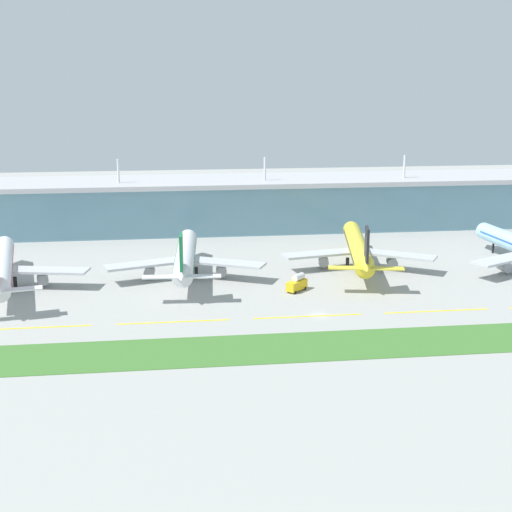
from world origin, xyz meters
The scene contains 11 objects.
ground_plane centered at (0.00, 0.00, 0.00)m, with size 600.00×600.00×0.00m, color #9E9E99.
terminal_building centered at (0.00, 107.73, 10.38)m, with size 288.00×34.00×29.35m.
airliner_nearest centered at (-85.18, 33.96, 6.45)m, with size 47.94×64.58×18.90m.
airliner_near_middle centered at (-32.83, 39.29, 6.44)m, with size 48.70×59.53×18.90m.
airliner_far_middle centered at (21.86, 43.80, 6.45)m, with size 47.98×64.30×18.90m.
taxiway_stripe_west centered at (-71.00, -0.82, 0.02)m, with size 28.00×0.70×0.04m, color yellow.
taxiway_stripe_mid_west centered at (-37.00, -0.82, 0.02)m, with size 28.00×0.70×0.04m, color yellow.
taxiway_stripe_centre centered at (-3.00, -0.82, 0.02)m, with size 28.00×0.70×0.04m, color yellow.
taxiway_stripe_mid_east centered at (31.00, -0.82, 0.02)m, with size 28.00×0.70×0.04m, color yellow.
grass_verge centered at (0.00, -21.11, 0.05)m, with size 300.00×18.00×0.10m, color #3D702D.
fuel_truck centered at (-1.72, 21.47, 2.26)m, with size 6.90×6.96×4.95m.
Camera 1 is at (-36.95, -166.41, 58.61)m, focal length 49.09 mm.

